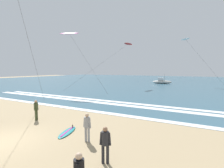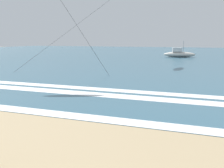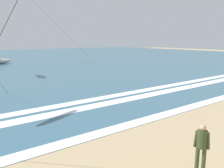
# 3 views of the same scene
# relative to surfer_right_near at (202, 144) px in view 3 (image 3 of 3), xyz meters

# --- Properties ---
(wave_foam_shoreline) EXTENTS (37.84, 0.77, 0.01)m
(wave_foam_shoreline) POSITION_rel_surfer_right_near_xyz_m (0.47, 4.48, -0.94)
(wave_foam_shoreline) COLOR white
(wave_foam_shoreline) RESTS_ON ocean_surface
(wave_foam_mid_break) EXTENTS (39.14, 1.00, 0.01)m
(wave_foam_mid_break) POSITION_rel_surfer_right_near_xyz_m (0.61, 8.32, -0.94)
(wave_foam_mid_break) COLOR white
(wave_foam_mid_break) RESTS_ON ocean_surface
(wave_foam_outer_break) EXTENTS (38.81, 0.86, 0.01)m
(wave_foam_outer_break) POSITION_rel_surfer_right_near_xyz_m (1.28, 9.71, -0.94)
(wave_foam_outer_break) COLOR white
(wave_foam_outer_break) RESTS_ON ocean_surface
(surfer_right_near) EXTENTS (0.32, 0.49, 1.60)m
(surfer_right_near) POSITION_rel_surfer_right_near_xyz_m (0.00, 0.00, 0.00)
(surfer_right_near) COLOR #384223
(surfer_right_near) RESTS_ON ground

